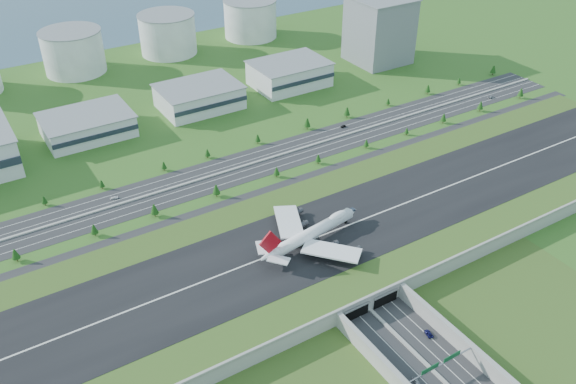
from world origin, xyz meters
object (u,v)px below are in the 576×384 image
car_5 (343,126)px  office_tower (379,30)px  car_7 (114,198)px  boeing_747 (311,233)px  car_0 (416,381)px  car_6 (491,97)px  car_2 (429,334)px

car_5 → office_tower: bearing=126.3°
car_7 → boeing_747: bearing=54.2°
car_0 → car_7: (-61.31, 194.92, -0.14)m
car_5 → car_6: car_6 is taller
boeing_747 → car_6: (226.65, 86.58, -12.93)m
car_0 → car_5: (107.69, 198.06, -0.11)m
boeing_747 → car_7: boeing_747 is taller
boeing_747 → car_6: bearing=11.8°
car_7 → car_0: bearing=37.6°
boeing_747 → office_tower: bearing=35.3°
car_0 → car_6: size_ratio=0.86×
car_0 → car_5: bearing=70.4°
car_2 → car_6: (213.38, 160.74, 0.04)m
boeing_747 → car_6: 242.97m
car_2 → car_5: bearing=-103.2°
car_5 → car_7: size_ratio=0.92×
boeing_747 → car_0: 92.27m
car_2 → office_tower: bearing=-112.7°
car_2 → car_0: bearing=49.0°
car_2 → car_5: 200.42m
car_0 → car_2: size_ratio=0.91×
car_5 → car_6: size_ratio=0.77×
car_5 → car_7: 169.03m
car_6 → office_tower: bearing=15.3°
office_tower → boeing_747: bearing=-135.6°
office_tower → car_7: bearing=-161.2°
car_5 → car_7: bearing=-93.9°
car_2 → car_5: (85.43, 181.30, -0.03)m
car_0 → car_5: car_0 is taller
boeing_747 → car_5: 146.26m
car_2 → car_6: car_6 is taller
office_tower → car_6: (25.87, -109.96, -26.61)m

